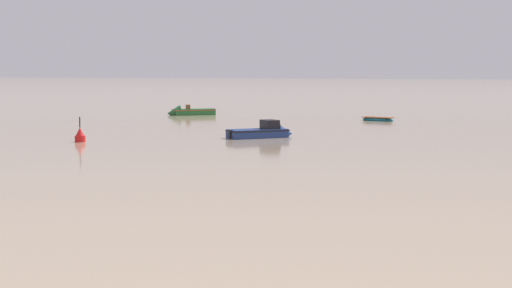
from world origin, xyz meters
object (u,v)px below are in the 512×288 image
(rowboat_moored_2, at_px, (378,119))
(channel_buoy, at_px, (80,136))
(motorboat_moored_3, at_px, (267,133))
(motorboat_moored_2, at_px, (187,113))

(rowboat_moored_2, height_order, channel_buoy, channel_buoy)
(rowboat_moored_2, relative_size, channel_buoy, 1.84)
(motorboat_moored_3, distance_m, rowboat_moored_2, 26.06)
(channel_buoy, bearing_deg, motorboat_moored_3, 29.72)
(channel_buoy, bearing_deg, motorboat_moored_2, 95.57)
(motorboat_moored_2, bearing_deg, rowboat_moored_2, 135.19)
(motorboat_moored_2, relative_size, rowboat_moored_2, 1.53)
(motorboat_moored_2, xyz_separation_m, motorboat_moored_3, (18.13, -30.17, 0.06))
(motorboat_moored_2, bearing_deg, motorboat_moored_3, 87.70)
(rowboat_moored_2, bearing_deg, motorboat_moored_2, 9.57)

